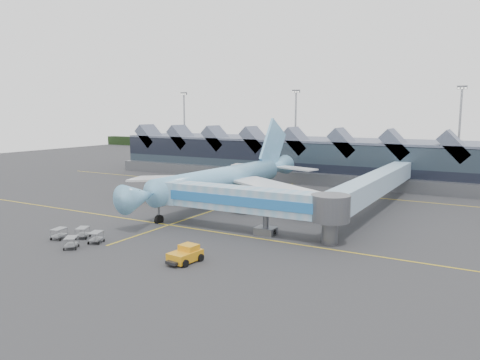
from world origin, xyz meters
The scene contains 10 objects.
ground centered at (0.00, 0.00, 0.00)m, with size 260.00×260.00×0.00m, color #2B2C2E.
taxi_stripes centered at (0.00, 10.00, 0.01)m, with size 120.00×60.00×0.01m.
tree_line_far centered at (0.00, 110.00, 2.00)m, with size 260.00×4.00×4.00m, color black.
terminal centered at (-5.07, 47.35, 4.88)m, with size 90.00×22.25×12.52m.
light_masts centered at (21.00, 62.80, 12.49)m, with size 132.40×42.56×22.45m.
main_airliner centered at (-1.28, 9.53, 4.42)m, with size 40.68×46.80×15.04m.
jet_bridge centered at (13.08, -5.85, 4.23)m, with size 27.62×4.76×6.15m.
fuel_truck centered at (-12.15, 7.58, 1.64)m, with size 4.50×8.70×2.93m.
pushback_tug centered at (11.92, -20.21, 0.81)m, with size 2.95×4.29×1.80m.
baggage_carts centered at (-4.29, -20.60, 0.78)m, with size 7.13×6.22×1.39m.
Camera 1 is at (41.03, -59.16, 15.96)m, focal length 35.00 mm.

